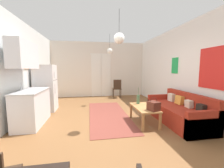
% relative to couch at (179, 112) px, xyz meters
% --- Properties ---
extents(ground_plane, '(5.33, 8.25, 0.10)m').
position_rel_couch_xyz_m(ground_plane, '(-1.90, 0.16, -0.32)').
color(ground_plane, brown).
extents(wall_back, '(4.93, 0.13, 2.81)m').
position_rel_couch_xyz_m(wall_back, '(-1.90, 4.03, 1.12)').
color(wall_back, silver).
rests_on(wall_back, ground_plane).
extents(wall_right, '(0.12, 7.85, 2.81)m').
position_rel_couch_xyz_m(wall_right, '(0.52, 0.15, 1.13)').
color(wall_right, white).
rests_on(wall_right, ground_plane).
extents(wall_left, '(0.12, 7.85, 2.81)m').
position_rel_couch_xyz_m(wall_left, '(-4.32, 0.16, 1.13)').
color(wall_left, silver).
rests_on(wall_left, ground_plane).
extents(area_rug, '(1.17, 3.04, 0.01)m').
position_rel_couch_xyz_m(area_rug, '(-1.83, 0.91, -0.27)').
color(area_rug, brown).
rests_on(area_rug, ground_plane).
extents(couch, '(0.84, 1.91, 0.79)m').
position_rel_couch_xyz_m(couch, '(0.00, 0.00, 0.00)').
color(couch, maroon).
rests_on(couch, ground_plane).
extents(coffee_table, '(0.51, 1.01, 0.45)m').
position_rel_couch_xyz_m(coffee_table, '(-0.98, 0.08, 0.11)').
color(coffee_table, '#A87542').
rests_on(coffee_table, ground_plane).
extents(bamboo_vase, '(0.09, 0.09, 0.47)m').
position_rel_couch_xyz_m(bamboo_vase, '(-1.03, 0.42, 0.30)').
color(bamboo_vase, '#47704C').
rests_on(bamboo_vase, coffee_table).
extents(handbag, '(0.28, 0.31, 0.32)m').
position_rel_couch_xyz_m(handbag, '(-0.89, -0.26, 0.28)').
color(handbag, '#512319').
rests_on(handbag, coffee_table).
extents(refrigerator, '(0.67, 0.64, 1.58)m').
position_rel_couch_xyz_m(refrigerator, '(-3.88, 1.71, 0.52)').
color(refrigerator, white).
rests_on(refrigerator, ground_plane).
extents(kitchen_counter, '(0.58, 1.24, 2.12)m').
position_rel_couch_xyz_m(kitchen_counter, '(-3.91, 0.49, 0.55)').
color(kitchen_counter, silver).
rests_on(kitchen_counter, ground_plane).
extents(accent_chair, '(0.44, 0.43, 0.92)m').
position_rel_couch_xyz_m(accent_chair, '(-1.05, 3.39, 0.24)').
color(accent_chair, '#382619').
rests_on(accent_chair, ground_plane).
extents(pendant_lamp_near, '(0.25, 0.25, 0.78)m').
position_rel_couch_xyz_m(pendant_lamp_near, '(-1.69, -0.03, 1.88)').
color(pendant_lamp_near, black).
extents(pendant_lamp_far, '(0.21, 0.21, 0.76)m').
position_rel_couch_xyz_m(pendant_lamp_far, '(-1.57, 2.29, 1.89)').
color(pendant_lamp_far, black).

